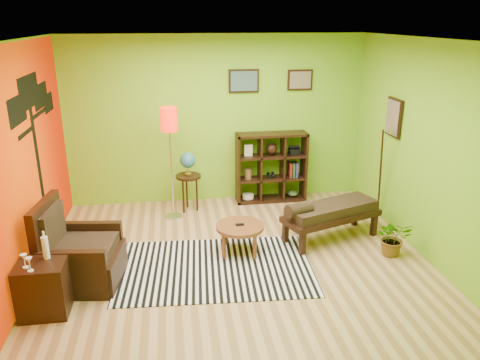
{
  "coord_description": "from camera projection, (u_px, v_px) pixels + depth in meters",
  "views": [
    {
      "loc": [
        -0.76,
        -5.45,
        3.03
      ],
      "look_at": [
        0.08,
        0.18,
        1.05
      ],
      "focal_mm": 35.0,
      "sensor_mm": 36.0,
      "label": 1
    }
  ],
  "objects": [
    {
      "name": "bench",
      "position": [
        329.0,
        212.0,
        6.62
      ],
      "size": [
        1.53,
        0.97,
        0.67
      ],
      "color": "black",
      "rests_on": "ground"
    },
    {
      "name": "globe_table",
      "position": [
        188.0,
        167.0,
        7.54
      ],
      "size": [
        0.41,
        0.41,
        0.99
      ],
      "color": "black",
      "rests_on": "ground"
    },
    {
      "name": "room_shell",
      "position": [
        228.0,
        126.0,
        5.61
      ],
      "size": [
        5.04,
        4.54,
        2.82
      ],
      "color": "#77B91D",
      "rests_on": "ground"
    },
    {
      "name": "armchair",
      "position": [
        78.0,
        258.0,
        5.59
      ],
      "size": [
        0.96,
        0.96,
        1.04
      ],
      "color": "black",
      "rests_on": "ground"
    },
    {
      "name": "ground",
      "position": [
        236.0,
        259.0,
        6.2
      ],
      "size": [
        5.0,
        5.0,
        0.0
      ],
      "primitive_type": "plane",
      "color": "tan",
      "rests_on": "ground"
    },
    {
      "name": "floor_lamp",
      "position": [
        169.0,
        130.0,
        7.04
      ],
      "size": [
        0.27,
        0.27,
        1.78
      ],
      "color": "silver",
      "rests_on": "ground"
    },
    {
      "name": "coffee_table",
      "position": [
        240.0,
        229.0,
        6.29
      ],
      "size": [
        0.65,
        0.65,
        0.42
      ],
      "color": "brown",
      "rests_on": "ground"
    },
    {
      "name": "side_cabinet",
      "position": [
        44.0,
        287.0,
        5.0
      ],
      "size": [
        0.5,
        0.46,
        0.91
      ],
      "color": "black",
      "rests_on": "ground"
    },
    {
      "name": "zebra_rug",
      "position": [
        216.0,
        267.0,
        5.99
      ],
      "size": [
        2.54,
        1.74,
        0.01
      ],
      "primitive_type": "cube",
      "rotation": [
        0.0,
        0.0,
        -0.06
      ],
      "color": "white",
      "rests_on": "ground"
    },
    {
      "name": "potted_plant",
      "position": [
        393.0,
        241.0,
        6.26
      ],
      "size": [
        0.53,
        0.57,
        0.39
      ],
      "primitive_type": "imported",
      "rotation": [
        0.0,
        0.0,
        -0.17
      ],
      "color": "#26661E",
      "rests_on": "ground"
    },
    {
      "name": "cube_shelf",
      "position": [
        272.0,
        167.0,
        8.02
      ],
      "size": [
        1.2,
        0.35,
        1.2
      ],
      "color": "black",
      "rests_on": "ground"
    }
  ]
}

